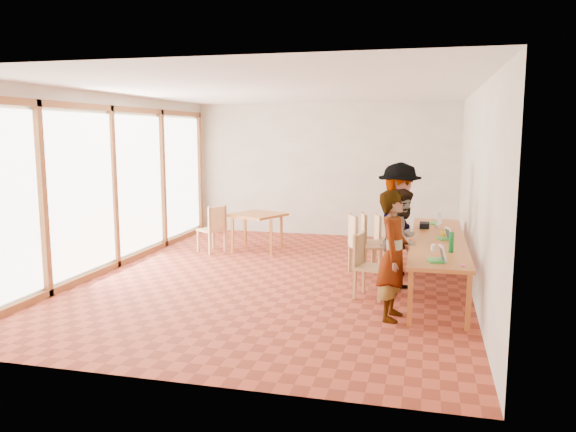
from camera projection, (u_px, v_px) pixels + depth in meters
name	position (u px, v px, depth m)	size (l,w,h in m)	color
ground	(279.00, 277.00, 9.18)	(8.00, 8.00, 0.00)	#AD4029
wall_back	(324.00, 170.00, 12.80)	(6.00, 0.10, 3.00)	silver
wall_front	(165.00, 226.00, 5.12)	(6.00, 0.10, 3.00)	silver
wall_right	(475.00, 191.00, 8.24)	(0.10, 8.00, 3.00)	silver
window_wall	(113.00, 182.00, 9.67)	(0.10, 8.00, 3.00)	white
ceiling	(278.00, 89.00, 8.73)	(6.00, 8.00, 0.04)	white
communal_table	(438.00, 241.00, 8.54)	(0.80, 4.00, 0.75)	#AE6126
side_table	(257.00, 218.00, 11.14)	(0.90, 0.90, 0.75)	#AE6126
chair_near	(365.00, 258.00, 8.03)	(0.51, 0.51, 0.49)	#E3B171
chair_mid	(359.00, 238.00, 9.25)	(0.61, 0.61, 0.54)	#E3B171
chair_far	(370.00, 235.00, 9.60)	(0.56, 0.56, 0.52)	#E3B171
chair_empty	(382.00, 234.00, 10.12)	(0.52, 0.52, 0.47)	#E3B171
chair_spare	(214.00, 224.00, 10.97)	(0.60, 0.60, 0.50)	#E3B171
person_near	(394.00, 256.00, 7.03)	(0.60, 0.39, 1.64)	gray
person_mid	(402.00, 241.00, 8.27)	(0.75, 0.58, 1.54)	gray
person_far	(399.00, 220.00, 9.12)	(1.21, 0.69, 1.87)	gray
laptop_near	(439.00, 257.00, 7.00)	(0.25, 0.27, 0.21)	green
laptop_mid	(446.00, 236.00, 8.45)	(0.25, 0.26, 0.18)	green
laptop_far	(436.00, 221.00, 9.85)	(0.26, 0.28, 0.21)	green
yellow_mug	(444.00, 234.00, 8.69)	(0.11, 0.11, 0.09)	gold
green_bottle	(451.00, 242.00, 7.52)	(0.07, 0.07, 0.28)	#0F6425
clear_glass	(433.00, 248.00, 7.64)	(0.07, 0.07, 0.09)	silver
condiment_cup	(438.00, 226.00, 9.51)	(0.08, 0.08, 0.06)	white
pink_phone	(463.00, 265.00, 6.79)	(0.05, 0.10, 0.01)	#F13A78
black_pouch	(424.00, 225.00, 9.47)	(0.16, 0.26, 0.09)	black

